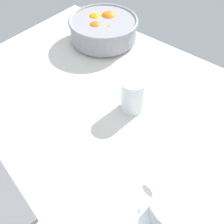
% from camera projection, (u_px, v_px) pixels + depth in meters
% --- Properties ---
extents(ground_plane, '(1.19, 0.94, 0.03)m').
position_uv_depth(ground_plane, '(107.00, 128.00, 0.92)').
color(ground_plane, silver).
extents(fruit_bowl, '(0.27, 0.27, 0.10)m').
position_uv_depth(fruit_bowl, '(103.00, 29.00, 1.18)').
color(fruit_bowl, '#99999E').
rests_on(fruit_bowl, ground_plane).
extents(second_glass, '(0.07, 0.07, 0.11)m').
position_uv_depth(second_glass, '(133.00, 97.00, 0.92)').
color(second_glass, white).
rests_on(second_glass, ground_plane).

